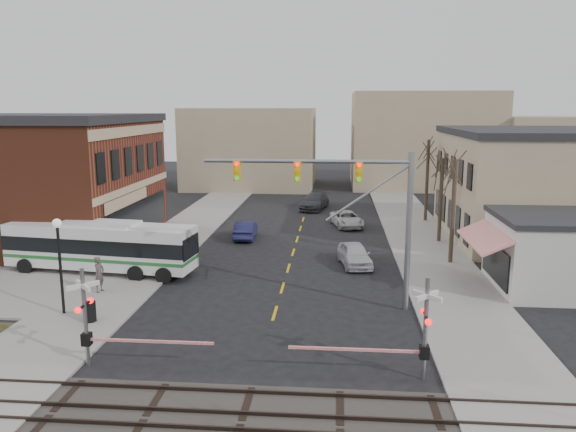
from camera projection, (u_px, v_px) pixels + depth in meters
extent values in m
plane|color=black|center=(270.00, 329.00, 25.98)|extent=(160.00, 160.00, 0.00)
cube|color=gray|center=(184.00, 231.00, 46.33)|extent=(5.00, 60.00, 0.12)
cube|color=gray|center=(418.00, 235.00, 44.73)|extent=(5.00, 60.00, 0.12)
cube|color=#332D28|center=(241.00, 423.00, 18.15)|extent=(160.00, 5.00, 0.06)
cube|color=#2D231E|center=(244.00, 413.00, 18.61)|extent=(160.00, 0.08, 0.14)
cube|color=#2D231E|center=(250.00, 392.00, 20.01)|extent=(160.00, 0.08, 0.14)
cube|color=#2D231E|center=(239.00, 429.00, 17.66)|extent=(160.00, 0.08, 0.14)
cube|color=tan|center=(136.00, 186.00, 41.82)|extent=(0.10, 15.00, 0.50)
cube|color=tan|center=(133.00, 131.00, 41.04)|extent=(0.10, 15.00, 0.70)
cube|color=black|center=(137.00, 219.00, 42.30)|extent=(0.08, 13.00, 2.60)
cube|color=beige|center=(571.00, 256.00, 31.10)|extent=(8.00, 6.00, 4.00)
cube|color=#262628|center=(575.00, 218.00, 30.69)|extent=(8.20, 6.20, 0.30)
cube|color=red|center=(483.00, 237.00, 31.32)|extent=(1.68, 6.00, 0.87)
cylinder|color=#382B21|center=(453.00, 211.00, 36.17)|extent=(0.28, 0.28, 6.75)
cylinder|color=#382B21|center=(441.00, 200.00, 42.06)|extent=(0.28, 0.28, 6.30)
cylinder|color=#382B21|center=(427.00, 180.00, 49.78)|extent=(0.28, 0.28, 7.20)
cube|color=silver|center=(100.00, 245.00, 34.49)|extent=(12.03, 4.01, 2.60)
cube|color=black|center=(100.00, 243.00, 34.46)|extent=(12.07, 4.06, 0.89)
cube|color=#22662B|center=(101.00, 255.00, 34.61)|extent=(12.07, 4.06, 0.20)
cylinder|color=black|center=(102.00, 265.00, 34.73)|extent=(1.30, 2.66, 0.98)
cylinder|color=gray|center=(408.00, 233.00, 27.66)|extent=(0.28, 0.28, 8.00)
cylinder|color=gray|center=(306.00, 161.00, 27.42)|extent=(10.13, 0.20, 0.20)
cube|color=gold|center=(359.00, 172.00, 27.30)|extent=(0.35, 0.30, 1.00)
cube|color=gold|center=(297.00, 171.00, 27.55)|extent=(0.35, 0.30, 1.00)
cube|color=gold|center=(237.00, 171.00, 27.80)|extent=(0.35, 0.30, 1.00)
cylinder|color=gray|center=(85.00, 317.00, 21.96)|extent=(0.16, 0.16, 4.00)
cube|color=silver|center=(83.00, 286.00, 21.72)|extent=(1.00, 1.00, 0.18)
cube|color=silver|center=(83.00, 286.00, 21.72)|extent=(1.00, 1.00, 0.18)
sphere|color=#FF0C0C|center=(78.00, 310.00, 21.33)|extent=(0.26, 0.26, 0.26)
sphere|color=#FF0C0C|center=(90.00, 301.00, 22.41)|extent=(0.26, 0.26, 0.26)
cube|color=black|center=(87.00, 339.00, 22.14)|extent=(0.35, 0.35, 0.50)
cube|color=#FF0C0C|center=(151.00, 341.00, 21.92)|extent=(5.00, 0.10, 0.10)
cylinder|color=gray|center=(425.00, 329.00, 20.79)|extent=(0.16, 0.16, 4.00)
cube|color=silver|center=(427.00, 296.00, 20.54)|extent=(1.00, 1.00, 0.18)
cube|color=silver|center=(427.00, 296.00, 20.54)|extent=(1.00, 1.00, 0.18)
sphere|color=#FF0C0C|center=(428.00, 322.00, 20.15)|extent=(0.26, 0.26, 0.26)
sphere|color=#FF0C0C|center=(424.00, 311.00, 21.23)|extent=(0.26, 0.26, 0.26)
cube|color=black|center=(424.00, 352.00, 20.96)|extent=(0.35, 0.35, 0.50)
cube|color=#FF0C0C|center=(354.00, 350.00, 21.18)|extent=(5.00, 0.10, 0.10)
cylinder|color=black|center=(61.00, 270.00, 27.24)|extent=(0.14, 0.14, 4.38)
sphere|color=silver|center=(57.00, 223.00, 26.80)|extent=(0.44, 0.44, 0.44)
cylinder|color=black|center=(90.00, 311.00, 26.52)|extent=(0.60, 0.60, 0.97)
imported|color=#B9B8BE|center=(354.00, 254.00, 36.28)|extent=(2.48, 4.58, 1.48)
imported|color=#1B1C44|center=(246.00, 230.00, 43.82)|extent=(1.65, 4.27, 1.39)
imported|color=silver|center=(347.00, 219.00, 48.24)|extent=(3.21, 5.07, 1.30)
imported|color=#3F4044|center=(314.00, 201.00, 56.50)|extent=(3.22, 5.72, 1.57)
imported|color=#4D3F3D|center=(99.00, 274.00, 30.70)|extent=(0.61, 0.80, 1.97)
imported|color=#384363|center=(134.00, 258.00, 34.82)|extent=(0.96, 0.88, 1.59)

